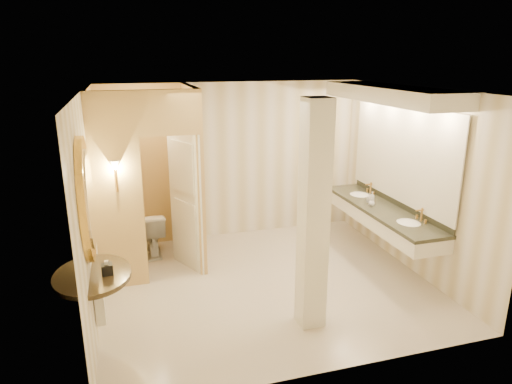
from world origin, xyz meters
TOP-DOWN VIEW (x-y plane):
  - floor at (0.00, 0.00)m, footprint 4.50×4.50m
  - ceiling at (0.00, 0.00)m, footprint 4.50×4.50m
  - wall_back at (0.00, 2.00)m, footprint 4.50×0.02m
  - wall_front at (0.00, -2.00)m, footprint 4.50×0.02m
  - wall_left at (-2.25, 0.00)m, footprint 0.02×4.00m
  - wall_right at (2.25, 0.00)m, footprint 0.02×4.00m
  - toilet_closet at (-1.12, 0.97)m, footprint 1.50×1.55m
  - wall_sconce at (-1.93, 0.43)m, footprint 0.14×0.14m
  - vanity at (1.98, 0.26)m, footprint 0.75×2.78m
  - console_shelf at (-2.21, -0.84)m, footprint 1.02×1.02m
  - pillar at (0.21, -1.10)m, footprint 0.29×0.29m
  - tissue_box at (-2.07, -0.90)m, footprint 0.13×0.13m
  - toilet at (-1.48, 1.48)m, footprint 0.43×0.72m
  - soap_bottle_a at (1.88, 0.52)m, footprint 0.08×0.08m
  - soap_bottle_b at (1.83, 0.36)m, footprint 0.10×0.10m
  - soap_bottle_c at (1.85, 0.39)m, footprint 0.11×0.11m

SIDE VIEW (x-z plane):
  - floor at x=0.00m, z-range 0.00..0.00m
  - toilet at x=-1.48m, z-range 0.00..0.73m
  - tissue_box at x=-2.07m, z-range 0.88..0.99m
  - soap_bottle_b at x=1.83m, z-range 0.88..1.00m
  - soap_bottle_a at x=1.88m, z-range 0.88..1.02m
  - soap_bottle_c at x=1.85m, z-range 0.88..1.09m
  - console_shelf at x=-2.21m, z-range 0.37..2.32m
  - wall_back at x=0.00m, z-range 0.00..2.70m
  - wall_front at x=0.00m, z-range 0.00..2.70m
  - wall_left at x=-2.25m, z-range 0.00..2.70m
  - wall_right at x=2.25m, z-range 0.00..2.70m
  - pillar at x=0.21m, z-range 0.00..2.70m
  - toilet_closet at x=-1.12m, z-range 0.04..2.74m
  - vanity at x=1.98m, z-range 0.58..2.67m
  - wall_sconce at x=-1.93m, z-range 1.52..1.94m
  - ceiling at x=0.00m, z-range 2.70..2.70m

